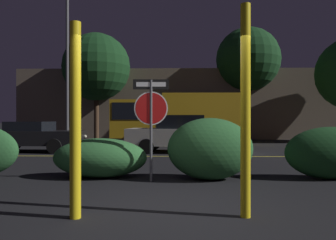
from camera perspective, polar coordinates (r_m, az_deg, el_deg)
ground_plane at (r=5.18m, az=0.25°, el=-15.02°), size 260.00×260.00×0.00m
road_center_stripe at (r=12.13m, az=0.90°, el=-6.33°), size 32.81×0.12×0.01m
stop_sign at (r=7.15m, az=-2.97°, el=1.86°), size 0.79×0.06×2.23m
yellow_pole_left at (r=4.65m, az=-15.84°, el=0.00°), size 0.15×0.15×2.69m
yellow_pole_right at (r=4.64m, az=13.34°, el=1.62°), size 0.14×0.14×2.95m
hedge_bush_1 at (r=7.85m, az=-11.75°, el=-6.47°), size 2.19×1.15×0.92m
hedge_bush_2 at (r=7.42m, az=7.33°, el=-5.00°), size 1.92×1.13×1.39m
hedge_bush_3 at (r=8.31m, az=26.49°, el=-5.16°), size 2.07×0.87×1.19m
passing_car_1 at (r=14.97m, az=-22.49°, el=-2.59°), size 4.21×1.95×1.27m
passing_car_2 at (r=13.64m, az=2.87°, el=-2.44°), size 4.94×2.31×1.54m
delivery_truck at (r=17.61m, az=1.49°, el=0.58°), size 7.08×2.37×2.73m
street_lamp at (r=19.11m, az=-17.14°, el=12.53°), size 0.48×0.48×8.46m
tree_1 at (r=22.47m, az=-12.35°, el=8.97°), size 4.47×4.47×7.09m
tree_2 at (r=23.61m, az=13.76°, el=10.17°), size 4.40×4.40×7.72m
building_backdrop at (r=24.96m, az=5.70°, el=2.57°), size 26.04×4.64×4.92m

